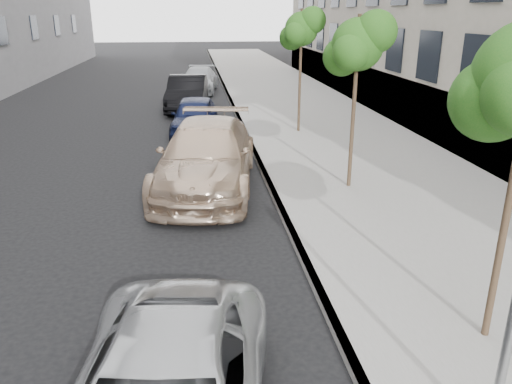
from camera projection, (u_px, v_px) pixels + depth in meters
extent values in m
cube|color=gray|center=(283.00, 94.00, 28.23)|extent=(6.40, 72.00, 0.14)
cube|color=#9E9B93|center=(228.00, 95.00, 27.86)|extent=(0.15, 72.00, 0.14)
cylinder|color=#38281C|center=(511.00, 193.00, 6.35)|extent=(0.10, 0.10, 4.27)
sphere|color=#1A5B17|center=(492.00, 100.00, 6.16)|extent=(1.04, 1.04, 1.04)
cylinder|color=#38281C|center=(354.00, 104.00, 12.42)|extent=(0.10, 0.10, 4.27)
sphere|color=#1A5B17|center=(358.00, 45.00, 11.93)|extent=(1.26, 1.26, 1.26)
sphere|color=#1A5B17|center=(376.00, 32.00, 11.68)|extent=(1.01, 1.01, 1.01)
sphere|color=#1A5B17|center=(342.00, 57.00, 12.23)|extent=(0.94, 0.94, 0.94)
cylinder|color=#38281C|center=(300.00, 72.00, 18.46)|extent=(0.10, 0.10, 4.43)
sphere|color=#1A5B17|center=(301.00, 29.00, 17.94)|extent=(1.21, 1.21, 1.21)
sphere|color=#1A5B17|center=(312.00, 20.00, 17.70)|extent=(0.97, 0.97, 0.97)
sphere|color=#1A5B17|center=(292.00, 37.00, 18.24)|extent=(0.91, 0.91, 0.91)
cylinder|color=#939699|center=(512.00, 323.00, 4.86)|extent=(0.10, 0.10, 2.88)
imported|color=tan|center=(207.00, 156.00, 13.17)|extent=(3.24, 6.21, 1.72)
imported|color=black|center=(195.00, 116.00, 18.97)|extent=(2.02, 4.31, 1.43)
imported|color=black|center=(188.00, 93.00, 23.72)|extent=(2.12, 5.05, 1.62)
imported|color=#929599|center=(199.00, 80.00, 29.19)|extent=(2.54, 5.04, 1.40)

